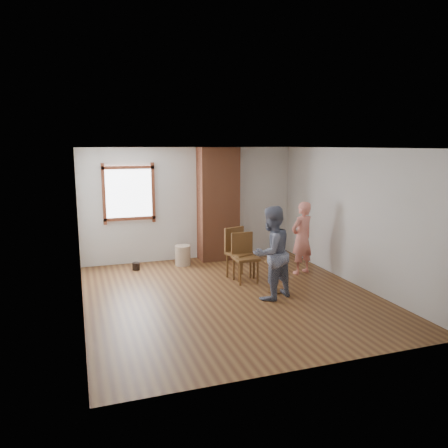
{
  "coord_description": "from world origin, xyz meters",
  "views": [
    {
      "loc": [
        -2.51,
        -7.02,
        2.65
      ],
      "look_at": [
        0.16,
        0.8,
        1.15
      ],
      "focal_mm": 35.0,
      "sensor_mm": 36.0,
      "label": 1
    }
  ],
  "objects_px": {
    "dining_chair_right": "(244,254)",
    "man": "(271,253)",
    "person_pink": "(302,238)",
    "side_table": "(276,271)",
    "dining_chair_left": "(238,250)",
    "stoneware_crock": "(183,255)"
  },
  "relations": [
    {
      "from": "dining_chair_right",
      "to": "man",
      "type": "distance_m",
      "value": 1.12
    },
    {
      "from": "person_pink",
      "to": "side_table",
      "type": "bearing_deg",
      "value": 22.99
    },
    {
      "from": "dining_chair_right",
      "to": "dining_chair_left",
      "type": "bearing_deg",
      "value": 94.4
    },
    {
      "from": "dining_chair_right",
      "to": "man",
      "type": "bearing_deg",
      "value": -86.37
    },
    {
      "from": "man",
      "to": "stoneware_crock",
      "type": "bearing_deg",
      "value": -92.06
    },
    {
      "from": "dining_chair_left",
      "to": "dining_chair_right",
      "type": "height_order",
      "value": "dining_chair_left"
    },
    {
      "from": "dining_chair_left",
      "to": "person_pink",
      "type": "xyz_separation_m",
      "value": [
        1.34,
        -0.18,
        0.19
      ]
    },
    {
      "from": "side_table",
      "to": "person_pink",
      "type": "relative_size",
      "value": 0.4
    },
    {
      "from": "man",
      "to": "person_pink",
      "type": "bearing_deg",
      "value": -158.91
    },
    {
      "from": "dining_chair_right",
      "to": "side_table",
      "type": "xyz_separation_m",
      "value": [
        0.3,
        -0.81,
        -0.13
      ]
    },
    {
      "from": "dining_chair_left",
      "to": "side_table",
      "type": "distance_m",
      "value": 1.15
    },
    {
      "from": "dining_chair_left",
      "to": "dining_chair_right",
      "type": "distance_m",
      "value": 0.28
    },
    {
      "from": "dining_chair_right",
      "to": "person_pink",
      "type": "height_order",
      "value": "person_pink"
    },
    {
      "from": "side_table",
      "to": "person_pink",
      "type": "xyz_separation_m",
      "value": [
        1.02,
        0.91,
        0.35
      ]
    },
    {
      "from": "dining_chair_right",
      "to": "man",
      "type": "relative_size",
      "value": 0.59
    },
    {
      "from": "stoneware_crock",
      "to": "dining_chair_left",
      "type": "bearing_deg",
      "value": -55.29
    },
    {
      "from": "dining_chair_left",
      "to": "man",
      "type": "xyz_separation_m",
      "value": [
        0.1,
        -1.36,
        0.25
      ]
    },
    {
      "from": "side_table",
      "to": "man",
      "type": "bearing_deg",
      "value": -129.54
    },
    {
      "from": "dining_chair_left",
      "to": "dining_chair_right",
      "type": "relative_size",
      "value": 1.06
    },
    {
      "from": "dining_chair_left",
      "to": "man",
      "type": "bearing_deg",
      "value": -103.82
    },
    {
      "from": "stoneware_crock",
      "to": "side_table",
      "type": "xyz_separation_m",
      "value": [
        1.17,
        -2.32,
        0.18
      ]
    },
    {
      "from": "dining_chair_left",
      "to": "side_table",
      "type": "height_order",
      "value": "dining_chair_left"
    }
  ]
}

